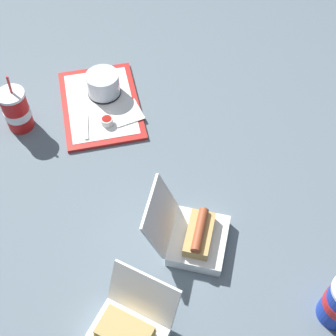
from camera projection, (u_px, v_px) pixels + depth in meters
ground_plane at (164, 190)px, 1.41m from camera, size 3.20×3.20×0.00m
food_tray at (101, 105)px, 1.61m from camera, size 0.39×0.28×0.01m
cake_container at (103, 85)px, 1.60m from camera, size 0.12×0.12×0.08m
ketchup_cup at (107, 121)px, 1.54m from camera, size 0.04×0.04×0.02m
napkin_stack at (126, 113)px, 1.57m from camera, size 0.11×0.11×0.00m
plastic_fork at (86, 127)px, 1.54m from camera, size 0.11×0.03×0.00m
clamshell_hotdog_center at (194, 236)px, 1.27m from camera, size 0.25×0.27×0.18m
clamshell_sandwich_back at (128, 332)px, 1.12m from camera, size 0.25×0.25×0.15m
soda_cup_center at (16, 110)px, 1.50m from camera, size 0.09×0.09×0.21m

